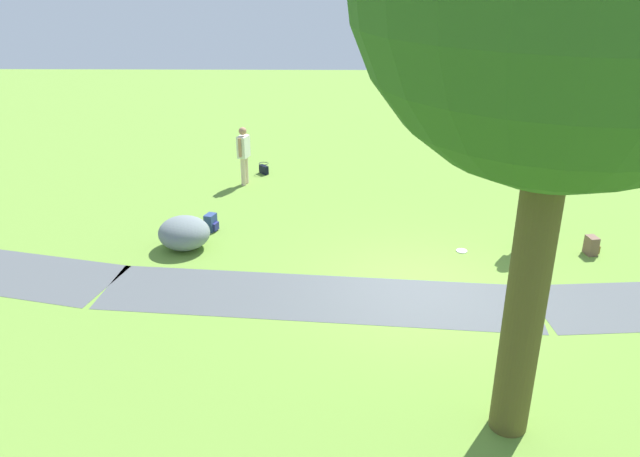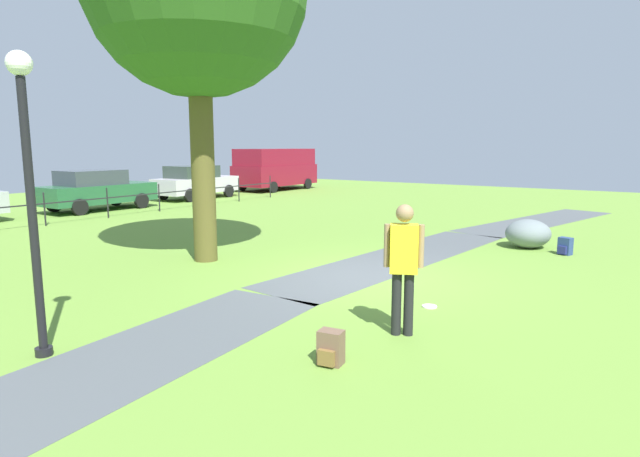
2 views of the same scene
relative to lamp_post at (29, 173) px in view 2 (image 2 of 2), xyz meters
The scene contains 14 objects.
ground_plane 6.09m from the lamp_post, 13.79° to the right, with size 48.00×48.00×0.00m, color olive.
footpath_segment_near 2.47m from the lamp_post, 115.18° to the right, with size 8.11×2.32×0.01m.
footpath_segment_mid 7.87m from the lamp_post, ahead, with size 8.12×2.44×0.01m.
footpath_segment_far 15.69m from the lamp_post, ahead, with size 8.18×3.55×0.01m.
lamp_post is the anchor object (origin of this frame).
lawn_boulder 10.97m from the lamp_post, 17.11° to the right, with size 1.38×1.35×0.70m.
man_near_boulder 4.62m from the lamp_post, 46.69° to the right, with size 0.38×0.47×1.75m.
backpack_by_boulder 10.93m from the lamp_post, 22.44° to the right, with size 0.32×0.33×0.40m.
spare_backpack_on_lawn 3.99m from the lamp_post, 60.01° to the right, with size 0.29×0.31×0.40m.
frisbee_on_grass 5.81m from the lamp_post, 34.98° to the right, with size 0.23×0.23×0.02m.
park_fence 11.65m from the lamp_post, 61.45° to the left, with size 22.05×0.05×1.05m.
parked_suv_orange 15.31m from the lamp_post, 54.68° to the left, with size 4.26×1.87×1.56m.
parked_compact_green 18.99m from the lamp_post, 42.00° to the left, with size 4.29×2.02×1.56m.
delivery_van 23.82m from the lamp_post, 32.31° to the left, with size 5.04×2.39×2.30m.
Camera 2 is at (-8.62, -4.78, 2.50)m, focal length 29.55 mm.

